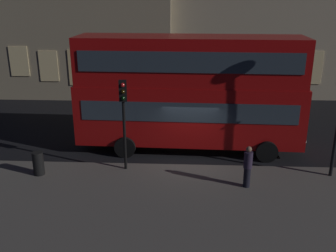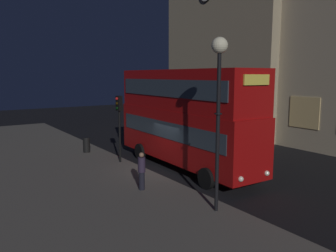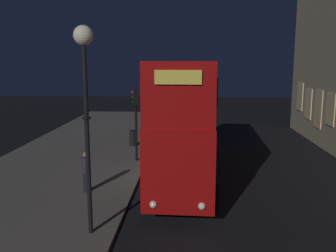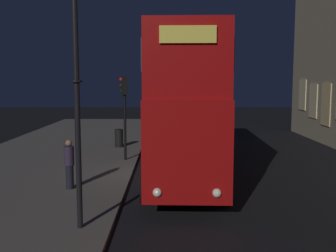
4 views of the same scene
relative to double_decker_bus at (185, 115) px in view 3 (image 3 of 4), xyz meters
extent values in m
plane|color=black|center=(0.05, -1.41, -3.04)|extent=(80.00, 80.00, 0.00)
cube|color=#5B564F|center=(0.05, -6.24, -2.98)|extent=(44.00, 8.27, 0.12)
cube|color=#F9E09E|center=(-11.81, 8.55, -0.26)|extent=(1.32, 0.06, 2.06)
cube|color=#F9E09E|center=(-9.75, 8.55, -0.57)|extent=(1.32, 0.06, 2.13)
cube|color=#F2D18C|center=(-7.69, 8.55, -0.67)|extent=(1.32, 0.06, 2.47)
cube|color=#F2D18C|center=(-5.63, 8.55, -0.43)|extent=(1.32, 0.06, 1.93)
cube|color=#9E0C0C|center=(0.00, 0.00, -1.15)|extent=(10.61, 2.76, 2.79)
cube|color=#9E0C0C|center=(0.00, 0.00, 1.33)|extent=(10.39, 2.71, 2.16)
cube|color=#2D3842|center=(0.00, 0.00, -0.80)|extent=(9.77, 2.79, 0.90)
cube|color=#2D3842|center=(0.00, 0.00, 1.44)|extent=(9.77, 2.79, 0.90)
cube|color=#F2D84C|center=(5.21, -0.17, 1.92)|extent=(0.13, 1.46, 0.44)
sphere|color=white|center=(5.31, 0.62, -2.19)|extent=(0.24, 0.24, 0.24)
sphere|color=white|center=(5.25, -0.96, -2.19)|extent=(0.24, 0.24, 0.24)
cylinder|color=black|center=(3.62, 1.15, -2.54)|extent=(1.00, 0.27, 0.99)
cylinder|color=black|center=(3.53, -1.38, -2.54)|extent=(1.00, 0.27, 0.99)
cylinder|color=black|center=(-2.86, 1.35, -2.54)|extent=(1.00, 0.27, 0.99)
cylinder|color=black|center=(-2.94, -1.17, -2.54)|extent=(1.00, 0.27, 0.99)
cylinder|color=black|center=(-2.69, -2.64, -1.41)|extent=(0.12, 0.12, 3.01)
cube|color=black|center=(-2.69, -2.64, 0.52)|extent=(0.36, 0.30, 0.85)
sphere|color=red|center=(-2.66, -2.78, 0.79)|extent=(0.17, 0.17, 0.17)
sphere|color=black|center=(-2.66, -2.78, 0.52)|extent=(0.17, 0.17, 0.17)
sphere|color=black|center=(-2.66, -2.78, 0.25)|extent=(0.17, 0.17, 0.17)
cylinder|color=black|center=(5.87, -2.88, -0.02)|extent=(0.14, 0.14, 5.79)
torus|color=black|center=(5.87, -2.88, 0.74)|extent=(0.28, 0.28, 0.06)
sphere|color=#F9EFC6|center=(5.87, -2.88, 3.14)|extent=(0.58, 0.58, 0.58)
cylinder|color=black|center=(2.26, -4.01, -2.51)|extent=(0.27, 0.27, 0.81)
cylinder|color=#2D2338|center=(2.26, -4.01, -1.78)|extent=(0.33, 0.33, 0.66)
sphere|color=#8C664C|center=(2.26, -4.01, -1.34)|extent=(0.22, 0.22, 0.22)
cylinder|color=black|center=(-6.20, -3.35, -2.42)|extent=(0.45, 0.45, 0.99)
camera|label=1|loc=(-0.14, -17.42, 4.21)|focal=40.76mm
camera|label=2|loc=(14.87, -11.15, 2.10)|focal=36.23mm
camera|label=3|loc=(16.60, 0.17, 2.42)|focal=39.54mm
camera|label=4|loc=(15.55, -0.69, 0.78)|focal=42.77mm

